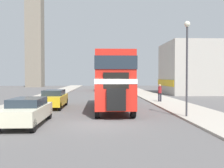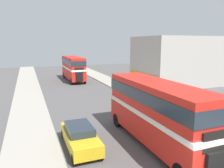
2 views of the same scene
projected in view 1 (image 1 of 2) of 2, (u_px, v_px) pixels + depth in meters
name	position (u px, v px, depth m)	size (l,w,h in m)	color
ground_plane	(99.00, 124.00, 13.57)	(120.00, 120.00, 0.00)	#565454
sidewalk_right	(220.00, 122.00, 13.90)	(3.50, 120.00, 0.12)	#A8A093
double_decker_bus	(112.00, 78.00, 19.42)	(2.54, 9.97, 4.21)	red
bus_distant	(105.00, 77.00, 46.70)	(2.46, 9.95, 4.25)	red
car_parked_near	(27.00, 111.00, 13.28)	(1.82, 4.63, 1.42)	beige
car_parked_mid	(54.00, 99.00, 20.63)	(1.77, 4.61, 1.47)	gold
pedestrian_walking	(160.00, 92.00, 24.77)	(0.34, 0.34, 1.71)	#282833
street_lamp	(187.00, 54.00, 15.32)	(0.36, 0.36, 5.86)	#38383D
church_tower	(35.00, 13.00, 63.37)	(4.20, 4.20, 37.19)	gray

